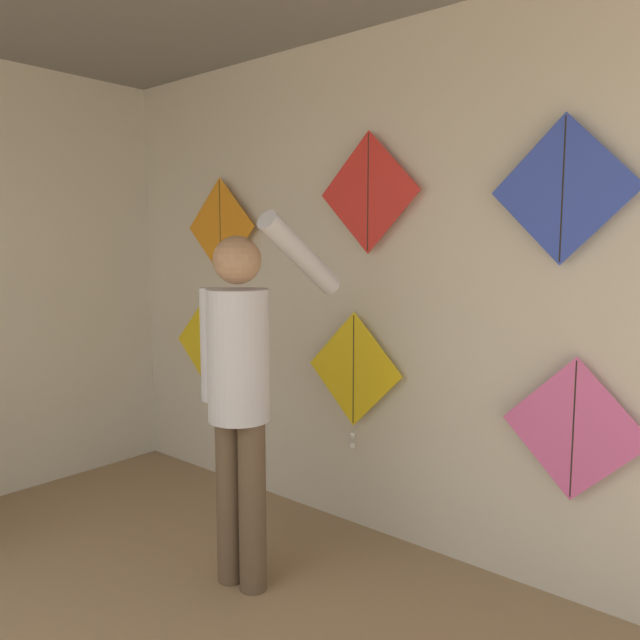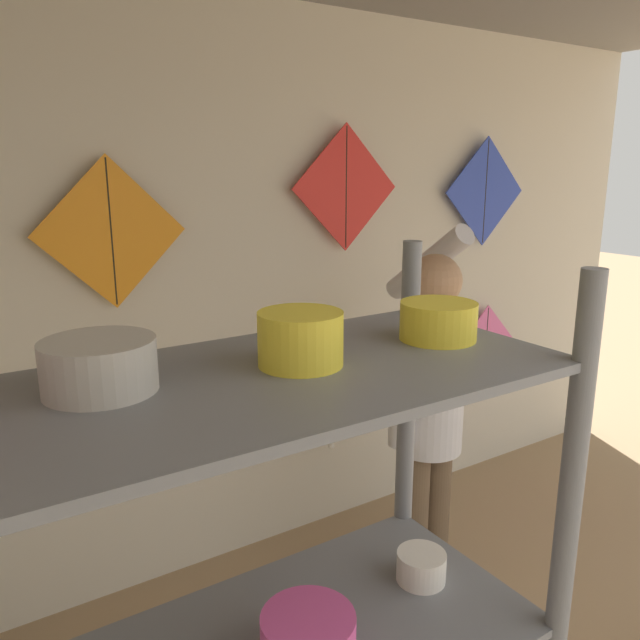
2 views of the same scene
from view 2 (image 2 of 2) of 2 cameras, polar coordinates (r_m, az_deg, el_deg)
back_panel at (r=3.40m, az=0.29°, el=3.14°), size 4.91×0.06×2.80m
shopkeeper at (r=2.79m, az=9.80°, el=-7.85°), size 0.45×0.64×1.80m
kite_0 at (r=2.96m, az=-20.43°, el=-8.21°), size 0.65×0.01×0.65m
kite_1 at (r=3.45m, az=0.98°, el=-4.93°), size 0.65×0.04×0.79m
kite_2 at (r=4.25m, az=14.86°, el=-3.00°), size 0.65×0.01×0.65m
kite_3 at (r=2.81m, az=-18.56°, el=7.57°), size 0.65×0.01×0.65m
kite_4 at (r=3.32m, az=2.38°, el=11.97°), size 0.65×0.01×0.65m
kite_5 at (r=4.01m, az=14.87°, el=11.27°), size 0.65×0.01×0.65m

